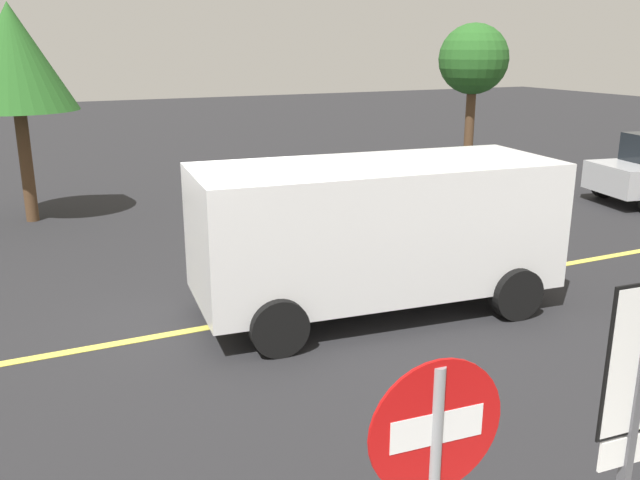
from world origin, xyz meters
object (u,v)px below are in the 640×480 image
(tree_left_verge, at_px, (473,61))
(tree_centre_verge, at_px, (13,58))
(speed_limit_sign, at_px, (635,399))
(white_van, at_px, (374,227))

(tree_left_verge, height_order, tree_centre_verge, tree_centre_verge)
(speed_limit_sign, xyz_separation_m, tree_centre_verge, (-2.87, 13.49, 1.75))
(speed_limit_sign, distance_m, tree_left_verge, 17.07)
(tree_centre_verge, bearing_deg, tree_left_verge, 2.91)
(tree_left_verge, bearing_deg, speed_limit_sign, -123.88)
(speed_limit_sign, xyz_separation_m, tree_left_verge, (9.48, 14.11, 1.55))
(white_van, bearing_deg, speed_limit_sign, -104.09)
(tree_centre_verge, bearing_deg, white_van, -61.10)
(speed_limit_sign, xyz_separation_m, white_van, (1.43, 5.69, -0.50))
(white_van, xyz_separation_m, tree_centre_verge, (-4.30, 7.79, 2.24))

